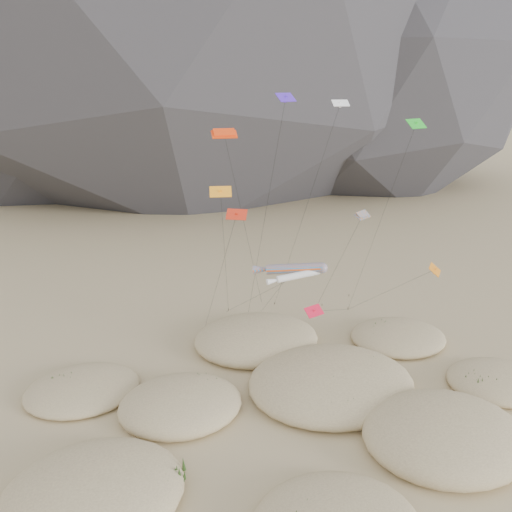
{
  "coord_description": "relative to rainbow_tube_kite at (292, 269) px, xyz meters",
  "views": [
    {
      "loc": [
        -14.44,
        -35.45,
        29.7
      ],
      "look_at": [
        -2.95,
        12.0,
        12.43
      ],
      "focal_mm": 35.0,
      "sensor_mm": 36.0,
      "label": 1
    }
  ],
  "objects": [
    {
      "name": "ground",
      "position": [
        -1.32,
        -13.09,
        -10.23
      ],
      "size": [
        500.0,
        500.0,
        0.0
      ],
      "primitive_type": "plane",
      "color": "#CCB789",
      "rests_on": "ground"
    },
    {
      "name": "orange_parafoil",
      "position": [
        -6.48,
        3.58,
        13.97
      ],
      "size": [
        8.07,
        11.03,
        24.99
      ],
      "color": "#EE390C",
      "rests_on": "ground"
    },
    {
      "name": "delta_kites",
      "position": [
        3.57,
        -1.58,
        8.21
      ],
      "size": [
        25.44,
        19.86,
        28.55
      ],
      "color": "green",
      "rests_on": "ground"
    },
    {
      "name": "rainbow_tube_kite",
      "position": [
        0.0,
        0.0,
        0.0
      ],
      "size": [
        7.81,
        12.21,
        11.15
      ],
      "color": "#FF5F1A",
      "rests_on": "ground"
    },
    {
      "name": "white_tube_kite",
      "position": [
        -0.0,
        -1.28,
        -0.37
      ],
      "size": [
        8.24,
        13.93,
        10.49
      ],
      "color": "silver",
      "rests_on": "ground"
    },
    {
      "name": "kite_stakes",
      "position": [
        1.75,
        10.34,
        -10.08
      ],
      "size": [
        22.06,
        5.75,
        0.3
      ],
      "color": "#3F2D1E",
      "rests_on": "ground"
    },
    {
      "name": "dunes",
      "position": [
        -2.32,
        -10.27,
        -9.51
      ],
      "size": [
        52.06,
        38.46,
        4.05
      ],
      "color": "#CCB789",
      "rests_on": "ground"
    },
    {
      "name": "multi_parafoil",
      "position": [
        8.26,
        0.75,
        5.2
      ],
      "size": [
        3.14,
        9.53,
        16.02
      ],
      "color": "orange",
      "rests_on": "ground"
    },
    {
      "name": "dune_grass",
      "position": [
        -2.14,
        -10.48,
        -9.39
      ],
      "size": [
        43.56,
        28.55,
        1.49
      ],
      "color": "black",
      "rests_on": "ground"
    }
  ]
}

